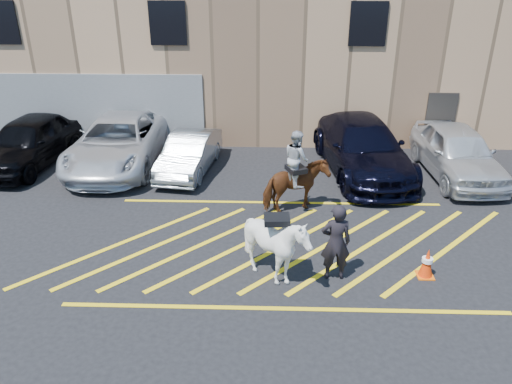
{
  "coord_description": "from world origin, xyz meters",
  "views": [
    {
      "loc": [
        -0.34,
        -11.26,
        6.76
      ],
      "look_at": [
        -0.69,
        0.2,
        1.3
      ],
      "focal_mm": 35.0,
      "sensor_mm": 36.0,
      "label": 1
    }
  ],
  "objects_px": {
    "car_silver_sedan": "(189,153)",
    "traffic_cone": "(427,263)",
    "car_white_pickup": "(119,142)",
    "mounted_bay": "(296,180)",
    "saddled_white": "(276,246)",
    "car_blue_suv": "(362,146)",
    "car_black_suv": "(29,141)",
    "car_white_suv": "(457,152)",
    "handler": "(336,242)"
  },
  "relations": [
    {
      "from": "saddled_white",
      "to": "traffic_cone",
      "type": "height_order",
      "value": "saddled_white"
    },
    {
      "from": "car_blue_suv",
      "to": "handler",
      "type": "relative_size",
      "value": 3.21
    },
    {
      "from": "traffic_cone",
      "to": "car_silver_sedan",
      "type": "bearing_deg",
      "value": 136.53
    },
    {
      "from": "mounted_bay",
      "to": "car_silver_sedan",
      "type": "bearing_deg",
      "value": 140.55
    },
    {
      "from": "handler",
      "to": "mounted_bay",
      "type": "relative_size",
      "value": 0.77
    },
    {
      "from": "car_white_pickup",
      "to": "saddled_white",
      "type": "xyz_separation_m",
      "value": [
        5.49,
        -6.87,
        0.05
      ]
    },
    {
      "from": "car_white_suv",
      "to": "saddled_white",
      "type": "xyz_separation_m",
      "value": [
        -6.05,
        -6.22,
        0.05
      ]
    },
    {
      "from": "car_black_suv",
      "to": "car_silver_sedan",
      "type": "relative_size",
      "value": 1.27
    },
    {
      "from": "car_black_suv",
      "to": "traffic_cone",
      "type": "relative_size",
      "value": 6.85
    },
    {
      "from": "car_white_pickup",
      "to": "car_blue_suv",
      "type": "distance_m",
      "value": 8.46
    },
    {
      "from": "car_white_pickup",
      "to": "car_blue_suv",
      "type": "bearing_deg",
      "value": -1.92
    },
    {
      "from": "traffic_cone",
      "to": "handler",
      "type": "bearing_deg",
      "value": -177.21
    },
    {
      "from": "car_white_pickup",
      "to": "car_white_suv",
      "type": "relative_size",
      "value": 1.22
    },
    {
      "from": "mounted_bay",
      "to": "saddled_white",
      "type": "xyz_separation_m",
      "value": [
        -0.57,
        -3.44,
        -0.1
      ]
    },
    {
      "from": "car_black_suv",
      "to": "handler",
      "type": "relative_size",
      "value": 2.67
    },
    {
      "from": "car_white_pickup",
      "to": "handler",
      "type": "xyz_separation_m",
      "value": [
        6.83,
        -6.73,
        0.1
      ]
    },
    {
      "from": "car_white_pickup",
      "to": "car_silver_sedan",
      "type": "distance_m",
      "value": 2.64
    },
    {
      "from": "car_white_suv",
      "to": "saddled_white",
      "type": "height_order",
      "value": "saddled_white"
    },
    {
      "from": "car_blue_suv",
      "to": "mounted_bay",
      "type": "distance_m",
      "value": 3.93
    },
    {
      "from": "mounted_bay",
      "to": "traffic_cone",
      "type": "bearing_deg",
      "value": -47.69
    },
    {
      "from": "traffic_cone",
      "to": "saddled_white",
      "type": "bearing_deg",
      "value": -176.0
    },
    {
      "from": "handler",
      "to": "traffic_cone",
      "type": "bearing_deg",
      "value": -179.57
    },
    {
      "from": "car_silver_sedan",
      "to": "car_white_suv",
      "type": "xyz_separation_m",
      "value": [
        8.97,
        -0.09,
        0.19
      ]
    },
    {
      "from": "car_silver_sedan",
      "to": "traffic_cone",
      "type": "height_order",
      "value": "car_silver_sedan"
    },
    {
      "from": "car_white_suv",
      "to": "traffic_cone",
      "type": "xyz_separation_m",
      "value": [
        -2.58,
        -5.97,
        -0.47
      ]
    },
    {
      "from": "handler",
      "to": "mounted_bay",
      "type": "height_order",
      "value": "mounted_bay"
    },
    {
      "from": "handler",
      "to": "traffic_cone",
      "type": "distance_m",
      "value": 2.22
    },
    {
      "from": "car_white_pickup",
      "to": "handler",
      "type": "distance_m",
      "value": 9.58
    },
    {
      "from": "car_black_suv",
      "to": "saddled_white",
      "type": "bearing_deg",
      "value": -30.44
    },
    {
      "from": "car_silver_sedan",
      "to": "handler",
      "type": "xyz_separation_m",
      "value": [
        4.25,
        -6.17,
        0.29
      ]
    },
    {
      "from": "mounted_bay",
      "to": "car_blue_suv",
      "type": "bearing_deg",
      "value": 52.63
    },
    {
      "from": "car_black_suv",
      "to": "mounted_bay",
      "type": "distance_m",
      "value": 9.8
    },
    {
      "from": "car_white_pickup",
      "to": "handler",
      "type": "relative_size",
      "value": 3.2
    },
    {
      "from": "car_black_suv",
      "to": "car_white_suv",
      "type": "distance_m",
      "value": 14.7
    },
    {
      "from": "mounted_bay",
      "to": "traffic_cone",
      "type": "distance_m",
      "value": 4.36
    },
    {
      "from": "car_white_pickup",
      "to": "car_silver_sedan",
      "type": "xyz_separation_m",
      "value": [
        2.57,
        -0.56,
        -0.18
      ]
    },
    {
      "from": "car_black_suv",
      "to": "car_white_pickup",
      "type": "height_order",
      "value": "car_black_suv"
    },
    {
      "from": "car_white_suv",
      "to": "traffic_cone",
      "type": "bearing_deg",
      "value": -116.28
    },
    {
      "from": "car_blue_suv",
      "to": "car_white_suv",
      "type": "xyz_separation_m",
      "value": [
        3.1,
        -0.34,
        -0.03
      ]
    },
    {
      "from": "car_white_pickup",
      "to": "car_white_suv",
      "type": "distance_m",
      "value": 11.56
    },
    {
      "from": "car_silver_sedan",
      "to": "car_blue_suv",
      "type": "bearing_deg",
      "value": 10.36
    },
    {
      "from": "car_silver_sedan",
      "to": "mounted_bay",
      "type": "bearing_deg",
      "value": -31.55
    },
    {
      "from": "car_white_suv",
      "to": "mounted_bay",
      "type": "bearing_deg",
      "value": -156.05
    },
    {
      "from": "saddled_white",
      "to": "traffic_cone",
      "type": "distance_m",
      "value": 3.52
    },
    {
      "from": "saddled_white",
      "to": "car_black_suv",
      "type": "bearing_deg",
      "value": 141.85
    },
    {
      "from": "car_white_pickup",
      "to": "car_black_suv",
      "type": "bearing_deg",
      "value": -178.38
    },
    {
      "from": "traffic_cone",
      "to": "car_blue_suv",
      "type": "bearing_deg",
      "value": 94.7
    },
    {
      "from": "car_white_pickup",
      "to": "handler",
      "type": "height_order",
      "value": "handler"
    },
    {
      "from": "car_white_pickup",
      "to": "car_silver_sedan",
      "type": "relative_size",
      "value": 1.52
    },
    {
      "from": "car_black_suv",
      "to": "saddled_white",
      "type": "height_order",
      "value": "saddled_white"
    }
  ]
}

